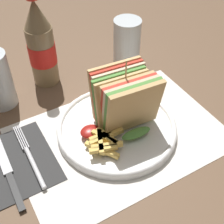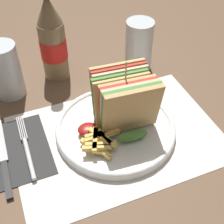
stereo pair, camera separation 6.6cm
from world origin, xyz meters
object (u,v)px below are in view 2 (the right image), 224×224
at_px(coke_bottle_near, 52,40).
at_px(glass_near, 139,46).
at_px(knife, 2,154).
at_px(club_sandwich, 125,101).
at_px(plate_main, 115,128).
at_px(glass_far, 6,71).
at_px(fork, 27,151).

distance_m(coke_bottle_near, glass_near, 0.22).
bearing_deg(knife, club_sandwich, -3.08).
bearing_deg(glass_near, knife, -155.65).
relative_size(club_sandwich, knife, 0.70).
height_order(plate_main, club_sandwich, club_sandwich).
bearing_deg(glass_far, fork, -90.23).
relative_size(knife, glass_near, 1.65).
distance_m(plate_main, glass_near, 0.25).
relative_size(knife, glass_far, 1.65).
bearing_deg(knife, glass_near, 25.14).
bearing_deg(glass_near, plate_main, -126.58).
bearing_deg(coke_bottle_near, plate_main, -75.04).
bearing_deg(fork, knife, 164.02).
xyz_separation_m(fork, coke_bottle_near, (0.12, 0.23, 0.09)).
height_order(plate_main, glass_near, glass_near).
relative_size(coke_bottle_near, glass_near, 1.79).
bearing_deg(plate_main, glass_near, 53.42).
bearing_deg(glass_far, glass_near, -3.20).
distance_m(plate_main, glass_far, 0.29).
bearing_deg(club_sandwich, knife, 176.13).
bearing_deg(knife, plate_main, -4.73).
bearing_deg(plate_main, coke_bottle_near, 104.96).
height_order(coke_bottle_near, glass_near, coke_bottle_near).
distance_m(plate_main, coke_bottle_near, 0.27).
xyz_separation_m(club_sandwich, glass_far, (-0.21, 0.21, -0.01)).
xyz_separation_m(coke_bottle_near, glass_far, (-0.12, -0.03, -0.04)).
bearing_deg(knife, fork, -15.98).
height_order(coke_bottle_near, glass_far, coke_bottle_near).
relative_size(plate_main, coke_bottle_near, 1.07).
xyz_separation_m(plate_main, glass_far, (-0.19, 0.21, 0.06)).
relative_size(fork, glass_far, 1.32).
distance_m(fork, glass_near, 0.38).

